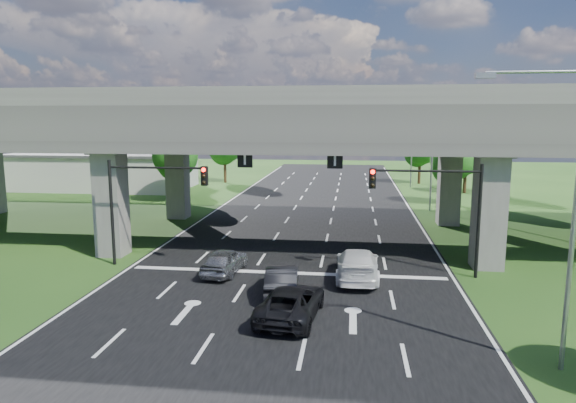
% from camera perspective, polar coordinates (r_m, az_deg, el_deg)
% --- Properties ---
extents(ground, '(160.00, 160.00, 0.00)m').
position_cam_1_polar(ground, '(24.72, -1.28, -10.36)').
color(ground, '#1E3F14').
rests_on(ground, ground).
extents(road, '(18.00, 120.00, 0.03)m').
position_cam_1_polar(road, '(34.22, 1.18, -4.76)').
color(road, black).
rests_on(road, ground).
extents(overpass, '(80.00, 15.00, 10.00)m').
position_cam_1_polar(overpass, '(35.20, 1.57, 8.63)').
color(overpass, '#34322F').
rests_on(overpass, ground).
extents(warehouse, '(20.00, 10.00, 4.00)m').
position_cam_1_polar(warehouse, '(65.38, -19.68, 3.17)').
color(warehouse, '#9E9E99').
rests_on(warehouse, ground).
extents(signal_right, '(5.76, 0.54, 6.00)m').
position_cam_1_polar(signal_right, '(27.63, 16.20, 0.33)').
color(signal_right, black).
rests_on(signal_right, ground).
extents(signal_left, '(5.76, 0.54, 6.00)m').
position_cam_1_polar(signal_left, '(29.52, -15.35, 0.91)').
color(signal_left, black).
rests_on(signal_left, ground).
extents(streetlight_near, '(3.38, 0.25, 10.00)m').
position_cam_1_polar(streetlight_near, '(18.45, 28.24, 0.53)').
color(streetlight_near, gray).
rests_on(streetlight_near, ground).
extents(streetlight_far, '(3.38, 0.25, 10.00)m').
position_cam_1_polar(streetlight_far, '(47.56, 15.28, 5.96)').
color(streetlight_far, gray).
rests_on(streetlight_far, ground).
extents(streetlight_beyond, '(3.38, 0.25, 10.00)m').
position_cam_1_polar(streetlight_beyond, '(63.43, 13.27, 6.78)').
color(streetlight_beyond, gray).
rests_on(streetlight_beyond, ground).
extents(tree_left_near, '(4.50, 4.50, 7.80)m').
position_cam_1_polar(tree_left_near, '(52.14, -12.40, 5.20)').
color(tree_left_near, black).
rests_on(tree_left_near, ground).
extents(tree_left_mid, '(3.91, 3.90, 6.76)m').
position_cam_1_polar(tree_left_mid, '(60.71, -12.54, 5.12)').
color(tree_left_mid, black).
rests_on(tree_left_mid, ground).
extents(tree_left_far, '(4.80, 4.80, 8.32)m').
position_cam_1_polar(tree_left_far, '(67.14, -7.03, 6.47)').
color(tree_left_far, black).
rests_on(tree_left_far, ground).
extents(tree_right_near, '(4.20, 4.20, 7.28)m').
position_cam_1_polar(tree_right_near, '(52.07, 17.83, 4.61)').
color(tree_right_near, black).
rests_on(tree_right_near, ground).
extents(tree_right_mid, '(3.91, 3.90, 6.76)m').
position_cam_1_polar(tree_right_mid, '(60.50, 19.24, 4.81)').
color(tree_right_mid, black).
rests_on(tree_right_mid, ground).
extents(tree_right_far, '(4.50, 4.50, 7.80)m').
position_cam_1_polar(tree_right_far, '(67.67, 14.54, 5.99)').
color(tree_right_far, black).
rests_on(tree_right_far, ground).
extents(car_silver, '(2.01, 4.16, 1.37)m').
position_cam_1_polar(car_silver, '(27.93, -7.05, -6.58)').
color(car_silver, gray).
rests_on(car_silver, road).
extents(car_dark, '(1.88, 4.33, 1.38)m').
position_cam_1_polar(car_dark, '(24.53, -0.69, -8.74)').
color(car_dark, black).
rests_on(car_dark, road).
extents(car_white, '(2.18, 5.33, 1.55)m').
position_cam_1_polar(car_white, '(27.09, 7.72, -6.90)').
color(car_white, silver).
rests_on(car_white, road).
extents(car_trailing, '(2.74, 5.10, 1.36)m').
position_cam_1_polar(car_trailing, '(21.76, 0.32, -11.14)').
color(car_trailing, black).
rests_on(car_trailing, road).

